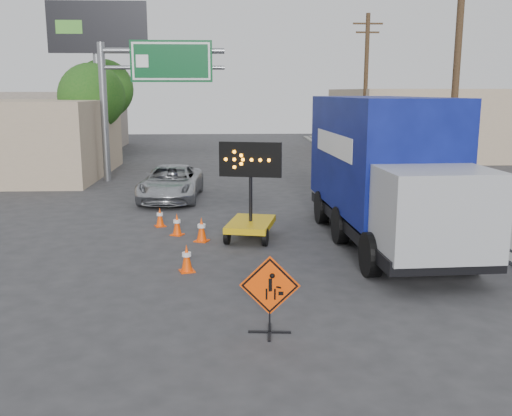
{
  "coord_description": "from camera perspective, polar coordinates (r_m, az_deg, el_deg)",
  "views": [
    {
      "loc": [
        -0.32,
        -10.98,
        4.47
      ],
      "look_at": [
        0.3,
        2.18,
        1.76
      ],
      "focal_mm": 40.0,
      "sensor_mm": 36.0,
      "label": 1
    }
  ],
  "objects": [
    {
      "name": "tree_left_near",
      "position": [
        33.87,
        -16.11,
        10.65
      ],
      "size": [
        3.71,
        3.71,
        6.03
      ],
      "color": "#4C3120",
      "rests_on": "ground"
    },
    {
      "name": "cone_a",
      "position": [
        14.49,
        -6.95,
        -4.98
      ],
      "size": [
        0.45,
        0.45,
        0.71
      ],
      "rotation": [
        0.0,
        0.0,
        0.3
      ],
      "color": "#FF4605",
      "rests_on": "ground"
    },
    {
      "name": "tree_left_far",
      "position": [
        41.89,
        -14.97,
        11.41
      ],
      "size": [
        4.1,
        4.1,
        6.66
      ],
      "color": "#4C3120",
      "rests_on": "ground"
    },
    {
      "name": "box_truck",
      "position": [
        17.2,
        12.79,
        2.89
      ],
      "size": [
        3.23,
        9.16,
        4.3
      ],
      "rotation": [
        0.0,
        0.0,
        0.05
      ],
      "color": "black",
      "rests_on": "ground"
    },
    {
      "name": "pickup_truck",
      "position": [
        24.11,
        -8.49,
        2.51
      ],
      "size": [
        2.55,
        5.17,
        1.41
      ],
      "primitive_type": "imported",
      "rotation": [
        0.0,
        0.0,
        -0.04
      ],
      "color": "#A6A9AD",
      "rests_on": "ground"
    },
    {
      "name": "building_right_far",
      "position": [
        43.15,
        15.44,
        8.32
      ],
      "size": [
        10.0,
        14.0,
        4.6
      ],
      "primitive_type": "cube",
      "color": "tan",
      "rests_on": "ground"
    },
    {
      "name": "arrow_board",
      "position": [
        17.43,
        -0.53,
        -0.99
      ],
      "size": [
        1.86,
        2.32,
        2.99
      ],
      "rotation": [
        0.0,
        0.0,
        -0.22
      ],
      "color": "gold",
      "rests_on": "ground"
    },
    {
      "name": "highway_gantry",
      "position": [
        29.23,
        -11.07,
        12.58
      ],
      "size": [
        6.18,
        0.38,
        6.9
      ],
      "color": "slate",
      "rests_on": "ground"
    },
    {
      "name": "ground",
      "position": [
        11.86,
        -0.98,
        -10.53
      ],
      "size": [
        100.0,
        100.0,
        0.0
      ],
      "primitive_type": "plane",
      "color": "#2D2D30",
      "rests_on": "ground"
    },
    {
      "name": "cone_b",
      "position": [
        17.31,
        -5.47,
        -2.12
      ],
      "size": [
        0.5,
        0.5,
        0.76
      ],
      "rotation": [
        0.0,
        0.0,
        -0.39
      ],
      "color": "#FF4605",
      "rests_on": "ground"
    },
    {
      "name": "sidewalk_right",
      "position": [
        28.12,
        17.77,
        2.07
      ],
      "size": [
        4.0,
        60.0,
        0.15
      ],
      "primitive_type": "cube",
      "color": "gray",
      "rests_on": "ground"
    },
    {
      "name": "curb_right",
      "position": [
        27.41,
        13.26,
        2.04
      ],
      "size": [
        0.4,
        60.0,
        0.12
      ],
      "primitive_type": "cube",
      "color": "gray",
      "rests_on": "ground"
    },
    {
      "name": "construction_sign",
      "position": [
        10.7,
        1.39,
        -8.46
      ],
      "size": [
        1.14,
        0.81,
        1.51
      ],
      "rotation": [
        0.0,
        0.0,
        -0.09
      ],
      "color": "black",
      "rests_on": "ground"
    },
    {
      "name": "cone_c",
      "position": [
        18.15,
        -7.9,
        -1.62
      ],
      "size": [
        0.47,
        0.47,
        0.7
      ],
      "rotation": [
        0.0,
        0.0,
        -0.42
      ],
      "color": "#FF4605",
      "rests_on": "ground"
    },
    {
      "name": "cone_d",
      "position": [
        19.41,
        -9.58,
        -0.87
      ],
      "size": [
        0.44,
        0.44,
        0.66
      ],
      "rotation": [
        0.0,
        0.0,
        0.41
      ],
      "color": "#FF4605",
      "rests_on": "ground"
    },
    {
      "name": "storefront_left_far",
      "position": [
        47.37,
        -20.98,
        8.11
      ],
      "size": [
        12.0,
        10.0,
        4.4
      ],
      "primitive_type": "cube",
      "color": "gray",
      "rests_on": "ground"
    },
    {
      "name": "utility_pole_near",
      "position": [
        22.57,
        19.32,
        11.52
      ],
      "size": [
        1.8,
        0.26,
        9.0
      ],
      "color": "#4C3120",
      "rests_on": "ground"
    },
    {
      "name": "utility_pole_far",
      "position": [
        35.96,
        10.9,
        11.76
      ],
      "size": [
        1.8,
        0.26,
        9.0
      ],
      "color": "#4C3120",
      "rests_on": "ground"
    },
    {
      "name": "billboard",
      "position": [
        37.83,
        -15.55,
        15.58
      ],
      "size": [
        6.1,
        0.54,
        9.85
      ],
      "color": "slate",
      "rests_on": "ground"
    }
  ]
}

